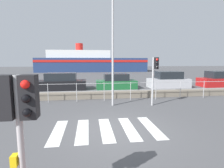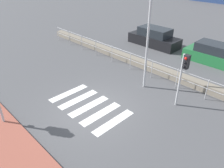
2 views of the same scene
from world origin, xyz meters
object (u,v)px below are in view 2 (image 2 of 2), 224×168
at_px(streetlamp, 147,21).
at_px(parked_car_green, 212,54).
at_px(parked_car_black, 154,38).
at_px(traffic_light_far, 184,70).

bearing_deg(streetlamp, parked_car_green, 79.58).
height_order(streetlamp, parked_car_black, streetlamp).
distance_m(traffic_light_far, parked_car_black, 9.34).
relative_size(streetlamp, parked_car_green, 1.67).
bearing_deg(parked_car_green, parked_car_black, 180.00).
xyz_separation_m(parked_car_black, parked_car_green, (5.12, 0.00, -0.05)).
bearing_deg(streetlamp, traffic_light_far, -2.21).
bearing_deg(traffic_light_far, parked_car_green, 100.26).
bearing_deg(parked_car_black, parked_car_green, 0.00).
bearing_deg(streetlamp, parked_car_black, 120.56).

